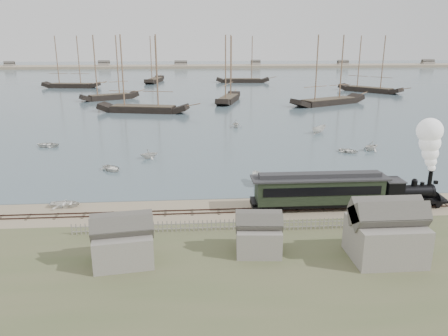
{
  "coord_description": "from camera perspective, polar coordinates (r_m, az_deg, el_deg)",
  "views": [
    {
      "loc": [
        -3.88,
        -47.89,
        18.86
      ],
      "look_at": [
        0.03,
        3.55,
        3.5
      ],
      "focal_mm": 35.0,
      "sensor_mm": 36.0,
      "label": 1
    }
  ],
  "objects": [
    {
      "name": "rowboat_2",
      "position": [
        58.69,
        4.39,
        -1.44
      ],
      "size": [
        3.6,
        1.37,
        1.39
      ],
      "primitive_type": "imported",
      "rotation": [
        0.0,
        0.0,
        3.15
      ],
      "color": "silver",
      "rests_on": "harbor_water"
    },
    {
      "name": "far_spit",
      "position": [
        298.51,
        -3.68,
        12.93
      ],
      "size": [
        500.0,
        20.0,
        1.8
      ],
      "primitive_type": "cube",
      "color": "tan",
      "rests_on": "ground"
    },
    {
      "name": "rowboat_5",
      "position": [
        92.33,
        12.29,
        4.94
      ],
      "size": [
        3.66,
        4.11,
        1.55
      ],
      "primitive_type": "imported",
      "rotation": [
        0.0,
        0.0,
        2.23
      ],
      "color": "silver",
      "rests_on": "harbor_water"
    },
    {
      "name": "rowboat_6",
      "position": [
        85.03,
        -22.1,
        2.86
      ],
      "size": [
        3.75,
        4.6,
        0.84
      ],
      "primitive_type": "imported",
      "rotation": [
        0.0,
        0.0,
        4.47
      ],
      "color": "silver",
      "rests_on": "harbor_water"
    },
    {
      "name": "rowboat_4",
      "position": [
        80.18,
        18.68,
        2.75
      ],
      "size": [
        3.89,
        4.09,
        1.68
      ],
      "primitive_type": "imported",
      "rotation": [
        0.0,
        0.0,
        5.18
      ],
      "color": "silver",
      "rests_on": "harbor_water"
    },
    {
      "name": "schooner_6",
      "position": [
        185.05,
        -19.59,
        12.93
      ],
      "size": [
        23.09,
        8.42,
        20.0
      ],
      "primitive_type": null,
      "rotation": [
        0.0,
        0.0,
        -0.15
      ],
      "color": "black",
      "rests_on": "harbor_water"
    },
    {
      "name": "picket_fence_west",
      "position": [
        45.11,
        -7.35,
        -8.28
      ],
      "size": [
        19.0,
        0.1,
        1.2
      ],
      "primitive_type": null,
      "color": "gray",
      "rests_on": "ground"
    },
    {
      "name": "schooner_7",
      "position": [
        199.45,
        -9.18,
        13.85
      ],
      "size": [
        8.26,
        21.35,
        20.0
      ],
      "primitive_type": null,
      "rotation": [
        0.0,
        0.0,
        1.4
      ],
      "color": "black",
      "rests_on": "harbor_water"
    },
    {
      "name": "schooner_1",
      "position": [
        144.77,
        -14.95,
        12.56
      ],
      "size": [
        18.26,
        12.8,
        20.0
      ],
      "primitive_type": null,
      "rotation": [
        0.0,
        0.0,
        0.51
      ],
      "color": "black",
      "rests_on": "harbor_water"
    },
    {
      "name": "rowboat_1",
      "position": [
        72.03,
        -9.77,
        1.85
      ],
      "size": [
        3.48,
        3.72,
        1.58
      ],
      "primitive_type": "imported",
      "rotation": [
        0.0,
        0.0,
        1.94
      ],
      "color": "silver",
      "rests_on": "harbor_water"
    },
    {
      "name": "beached_dinghy",
      "position": [
        54.25,
        -20.01,
        -4.41
      ],
      "size": [
        2.59,
        3.57,
        0.73
      ],
      "primitive_type": "imported",
      "rotation": [
        0.0,
        0.0,
        1.55
      ],
      "color": "silver",
      "rests_on": "ground"
    },
    {
      "name": "harbor_water",
      "position": [
        218.73,
        -3.38,
        11.62
      ],
      "size": [
        600.0,
        336.0,
        0.06
      ],
      "primitive_type": "cube",
      "color": "#4C626C",
      "rests_on": "ground"
    },
    {
      "name": "picket_fence_east",
      "position": [
        47.49,
        16.38,
        -7.54
      ],
      "size": [
        15.0,
        0.1,
        1.2
      ],
      "primitive_type": null,
      "color": "gray",
      "rests_on": "ground"
    },
    {
      "name": "schooner_4",
      "position": [
        133.3,
        13.74,
        12.34
      ],
      "size": [
        25.5,
        16.9,
        20.0
      ],
      "primitive_type": null,
      "rotation": [
        0.0,
        0.0,
        0.47
      ],
      "color": "black",
      "rests_on": "harbor_water"
    },
    {
      "name": "schooner_2",
      "position": [
        117.47,
        -10.75,
        12.0
      ],
      "size": [
        24.78,
        10.74,
        20.0
      ],
      "primitive_type": null,
      "rotation": [
        0.0,
        0.0,
        -0.22
      ],
      "color": "black",
      "rests_on": "harbor_water"
    },
    {
      "name": "locomotive",
      "position": [
        54.9,
        24.77,
        -0.06
      ],
      "size": [
        7.99,
        2.98,
        9.96
      ],
      "color": "black",
      "rests_on": "ground"
    },
    {
      "name": "schooner_8",
      "position": [
        196.46,
        2.46,
        14.0
      ],
      "size": [
        23.67,
        7.33,
        20.0
      ],
      "primitive_type": null,
      "rotation": [
        0.0,
        0.0,
        -0.08
      ],
      "color": "black",
      "rests_on": "harbor_water"
    },
    {
      "name": "ground",
      "position": [
        51.62,
        0.27,
        -4.85
      ],
      "size": [
        600.0,
        600.0,
        0.0
      ],
      "primitive_type": "plane",
      "color": "tan",
      "rests_on": "ground"
    },
    {
      "name": "rail_track",
      "position": [
        49.75,
        0.46,
        -5.65
      ],
      "size": [
        120.0,
        1.8,
        0.16
      ],
      "color": "#34221C",
      "rests_on": "ground"
    },
    {
      "name": "schooner_3",
      "position": [
        134.73,
        0.58,
        12.84
      ],
      "size": [
        10.12,
        20.59,
        20.0
      ],
      "primitive_type": null,
      "rotation": [
        0.0,
        0.0,
        1.28
      ],
      "color": "black",
      "rests_on": "harbor_water"
    },
    {
      "name": "passenger_coach",
      "position": [
        50.83,
        12.31,
        -2.75
      ],
      "size": [
        15.53,
        3.0,
        3.77
      ],
      "color": "black",
      "rests_on": "ground"
    },
    {
      "name": "rowboat_3",
      "position": [
        77.78,
        15.96,
        2.21
      ],
      "size": [
        3.96,
        4.14,
        0.7
      ],
      "primitive_type": "imported",
      "rotation": [
        0.0,
        0.0,
        0.91
      ],
      "color": "silver",
      "rests_on": "harbor_water"
    },
    {
      "name": "shed_left",
      "position": [
        40.13,
        -12.87,
        -11.91
      ],
      "size": [
        5.0,
        4.0,
        4.1
      ],
      "primitive_type": null,
      "color": "gray",
      "rests_on": "ground"
    },
    {
      "name": "rowboat_7",
      "position": [
        96.36,
        1.56,
        5.8
      ],
      "size": [
        3.14,
        2.76,
        1.57
      ],
      "primitive_type": "imported",
      "rotation": [
        0.0,
        0.0,
        0.06
      ],
      "color": "silver",
      "rests_on": "harbor_water"
    },
    {
      "name": "shed_right",
      "position": [
        42.3,
        20.09,
        -11.0
      ],
      "size": [
        6.0,
        5.0,
        5.1
      ],
      "primitive_type": null,
      "color": "gray",
      "rests_on": "ground"
    },
    {
      "name": "shed_mid",
      "position": [
        40.97,
        4.48,
        -10.89
      ],
      "size": [
        4.0,
        3.5,
        3.6
      ],
      "primitive_type": null,
      "color": "gray",
      "rests_on": "ground"
    },
    {
      "name": "rowboat_0",
      "position": [
        66.61,
        -14.44,
        -0.01
      ],
      "size": [
        4.45,
        4.4,
        0.76
      ],
      "primitive_type": "imported",
      "rotation": [
        0.0,
        0.0,
        0.75
      ],
      "color": "silver",
      "rests_on": "harbor_water"
    },
    {
      "name": "schooner_5",
      "position": [
        169.34,
        18.76,
        12.76
      ],
      "size": [
        19.6,
        21.05,
        20.0
      ],
      "primitive_type": null,
      "rotation": [
        0.0,
        0.0,
        -0.84
      ],
      "color": "black",
      "rests_on": "harbor_water"
    }
  ]
}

